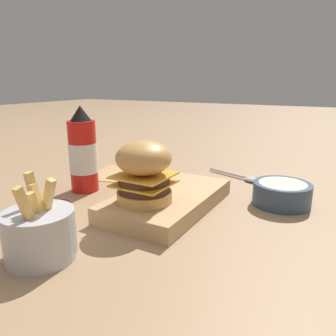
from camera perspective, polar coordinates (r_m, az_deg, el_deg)
name	(u,v)px	position (r m, az deg, el deg)	size (l,w,h in m)	color
ground_plane	(192,216)	(0.63, 4.20, -8.28)	(6.00, 6.00, 0.00)	#9E7A56
serving_board	(168,200)	(0.66, 0.00, -5.58)	(0.28, 0.16, 0.03)	tan
burger	(144,172)	(0.59, -4.21, -0.63)	(0.10, 0.10, 0.11)	tan
ketchup_bottle	(83,154)	(0.77, -14.58, 2.44)	(0.06, 0.06, 0.19)	red
fries_basket	(40,234)	(0.50, -21.44, -10.61)	(0.10, 0.10, 0.12)	#B7B7BC
side_bowl	(282,193)	(0.71, 19.22, -4.15)	(0.12, 0.12, 0.05)	#384C66
spoon	(246,178)	(0.86, 13.43, -1.66)	(0.07, 0.16, 0.01)	silver
ketchup_puddle	(55,204)	(0.71, -19.15, -5.96)	(0.06, 0.06, 0.00)	#9E140F
parchment_square	(122,174)	(0.90, -7.98, -0.96)	(0.19, 0.19, 0.00)	tan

